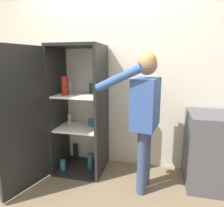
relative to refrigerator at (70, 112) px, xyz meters
name	(u,v)px	position (x,y,z in m)	size (l,w,h in m)	color
ground_plane	(90,201)	(0.46, -0.55, -0.85)	(12.00, 12.00, 0.00)	#7A664C
wall_back	(111,78)	(0.46, 0.43, 0.43)	(7.00, 0.06, 2.55)	beige
refrigerator	(70,112)	(0.00, 0.00, 0.00)	(0.88, 1.21, 1.71)	black
person	(145,107)	(0.99, -0.18, 0.16)	(0.69, 0.57, 1.60)	#384770
counter	(221,151)	(1.90, 0.09, -0.40)	(0.80, 0.60, 0.90)	#4C4C51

